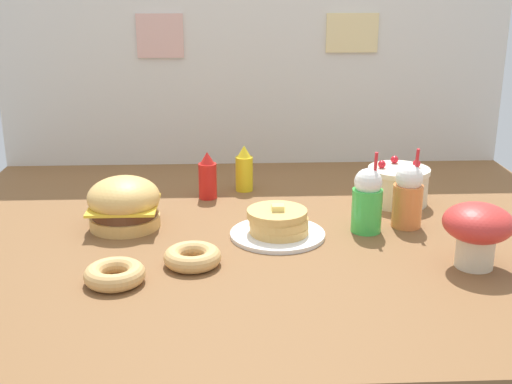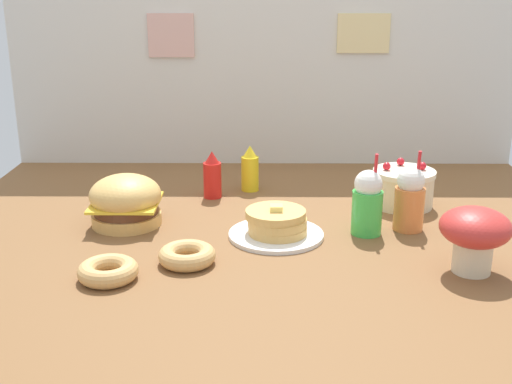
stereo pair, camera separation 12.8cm
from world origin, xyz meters
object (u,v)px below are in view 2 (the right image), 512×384
(layer_cake, at_px, (403,188))
(orange_float_cup, at_px, (410,199))
(ketchup_bottle, at_px, (212,176))
(burger, at_px, (126,201))
(donut_pink_glaze, at_px, (108,270))
(mustard_bottle, at_px, (250,170))
(pancake_stack, at_px, (277,226))
(cream_soda_cup, at_px, (367,203))
(mushroom_stool, at_px, (475,233))
(donut_chocolate, at_px, (187,255))

(layer_cake, xyz_separation_m, orange_float_cup, (-0.03, -0.27, 0.04))
(layer_cake, relative_size, ketchup_bottle, 1.25)
(burger, xyz_separation_m, donut_pink_glaze, (0.04, -0.49, -0.06))
(donut_pink_glaze, bearing_deg, mustard_bottle, 65.04)
(pancake_stack, relative_size, mustard_bottle, 1.70)
(cream_soda_cup, bearing_deg, pancake_stack, -173.74)
(burger, relative_size, ketchup_bottle, 1.33)
(pancake_stack, bearing_deg, mustard_bottle, 100.84)
(orange_float_cup, bearing_deg, donut_pink_glaze, -156.76)
(orange_float_cup, relative_size, donut_pink_glaze, 1.61)
(cream_soda_cup, relative_size, donut_pink_glaze, 1.61)
(ketchup_bottle, relative_size, mushroom_stool, 0.91)
(layer_cake, height_order, orange_float_cup, orange_float_cup)
(donut_pink_glaze, bearing_deg, mushroom_stool, 3.35)
(cream_soda_cup, xyz_separation_m, donut_chocolate, (-0.63, -0.27, -0.09))
(cream_soda_cup, distance_m, donut_pink_glaze, 0.96)
(donut_pink_glaze, height_order, donut_chocolate, same)
(orange_float_cup, xyz_separation_m, mushroom_stool, (0.12, -0.37, 0.01))
(layer_cake, bearing_deg, ketchup_bottle, 172.46)
(burger, bearing_deg, layer_cake, 11.53)
(mustard_bottle, relative_size, donut_pink_glaze, 1.08)
(burger, distance_m, orange_float_cup, 1.07)
(layer_cake, distance_m, orange_float_cup, 0.27)
(orange_float_cup, distance_m, donut_pink_glaze, 1.12)
(mustard_bottle, bearing_deg, burger, -137.15)
(cream_soda_cup, bearing_deg, burger, 174.40)
(ketchup_bottle, xyz_separation_m, donut_pink_glaze, (-0.27, -0.82, -0.06))
(pancake_stack, distance_m, mushroom_stool, 0.69)
(orange_float_cup, bearing_deg, mustard_bottle, 141.63)
(layer_cake, xyz_separation_m, mustard_bottle, (-0.64, 0.21, 0.02))
(layer_cake, relative_size, mushroom_stool, 1.13)
(ketchup_bottle, distance_m, mustard_bottle, 0.19)
(mustard_bottle, height_order, orange_float_cup, orange_float_cup)
(mustard_bottle, bearing_deg, donut_pink_glaze, -114.96)
(mustard_bottle, height_order, donut_pink_glaze, mustard_bottle)
(layer_cake, relative_size, cream_soda_cup, 0.83)
(cream_soda_cup, bearing_deg, layer_cake, 57.68)
(layer_cake, bearing_deg, burger, -168.47)
(mushroom_stool, bearing_deg, cream_soda_cup, 130.99)
(pancake_stack, height_order, mustard_bottle, mustard_bottle)
(ketchup_bottle, distance_m, donut_chocolate, 0.70)
(pancake_stack, height_order, orange_float_cup, orange_float_cup)
(mustard_bottle, xyz_separation_m, cream_soda_cup, (0.44, -0.52, 0.03))
(burger, xyz_separation_m, orange_float_cup, (1.07, -0.04, 0.03))
(cream_soda_cup, bearing_deg, ketchup_bottle, 144.98)
(cream_soda_cup, distance_m, mushroom_stool, 0.44)
(orange_float_cup, bearing_deg, burger, 177.61)
(layer_cake, distance_m, mustard_bottle, 0.67)
(burger, distance_m, mustard_bottle, 0.63)
(burger, bearing_deg, pancake_stack, -12.32)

